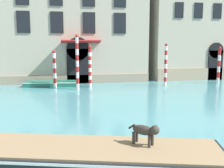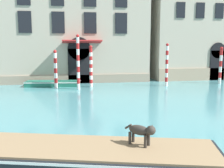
# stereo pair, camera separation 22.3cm
# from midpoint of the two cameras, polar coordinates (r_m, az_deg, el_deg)

# --- Properties ---
(palazzo_left) EXTENTS (15.09, 7.40, 16.56)m
(palazzo_left) POSITION_cam_midpoint_polar(r_m,az_deg,el_deg) (29.04, -8.20, 17.39)
(palazzo_left) COLOR #B2A893
(palazzo_left) RESTS_ON ground_plane
(boat_foreground) EXTENTS (8.85, 4.35, 0.62)m
(boat_foreground) POSITION_cam_midpoint_polar(r_m,az_deg,el_deg) (8.54, -5.75, -15.12)
(boat_foreground) COLOR black
(boat_foreground) RESTS_ON ground_plane
(dog_on_deck) EXTENTS (0.84, 0.81, 0.71)m
(dog_on_deck) POSITION_cam_midpoint_polar(r_m,az_deg,el_deg) (8.36, 7.21, -10.10)
(dog_on_deck) COLOR #332D28
(dog_on_deck) RESTS_ON boat_foreground
(boat_moored_near_palazzo) EXTENTS (5.04, 2.12, 0.47)m
(boat_moored_near_palazzo) POSITION_cam_midpoint_polar(r_m,az_deg,el_deg) (24.55, -12.48, 0.13)
(boat_moored_near_palazzo) COLOR #1E6651
(boat_moored_near_palazzo) RESTS_ON ground_plane
(mooring_pole_0) EXTENTS (0.26, 0.26, 3.88)m
(mooring_pole_0) POSITION_cam_midpoint_polar(r_m,az_deg,el_deg) (24.34, 12.09, 4.13)
(mooring_pole_0) COLOR white
(mooring_pole_0) RESTS_ON ground_plane
(mooring_pole_1) EXTENTS (0.26, 0.26, 4.61)m
(mooring_pole_1) POSITION_cam_midpoint_polar(r_m,az_deg,el_deg) (22.22, -7.11, 4.79)
(mooring_pole_1) COLOR white
(mooring_pole_1) RESTS_ON ground_plane
(mooring_pole_2) EXTENTS (0.29, 0.29, 3.70)m
(mooring_pole_2) POSITION_cam_midpoint_polar(r_m,az_deg,el_deg) (23.35, -4.34, 3.89)
(mooring_pole_2) COLOR white
(mooring_pole_2) RESTS_ON ground_plane
(mooring_pole_3) EXTENTS (0.29, 0.29, 3.32)m
(mooring_pole_3) POSITION_cam_midpoint_polar(r_m,az_deg,el_deg) (23.28, -11.92, 3.24)
(mooring_pole_3) COLOR white
(mooring_pole_3) RESTS_ON ground_plane
(mooring_pole_4) EXTENTS (0.28, 0.28, 3.57)m
(mooring_pole_4) POSITION_cam_midpoint_polar(r_m,az_deg,el_deg) (27.65, 22.78, 3.83)
(mooring_pole_4) COLOR white
(mooring_pole_4) RESTS_ON ground_plane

